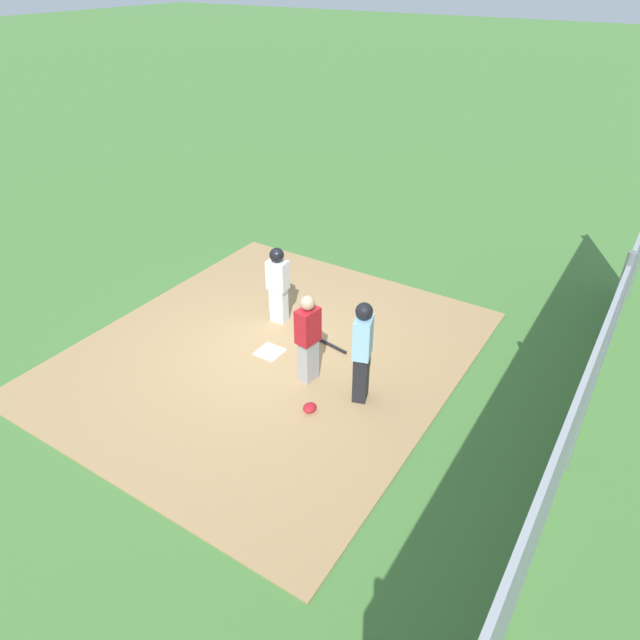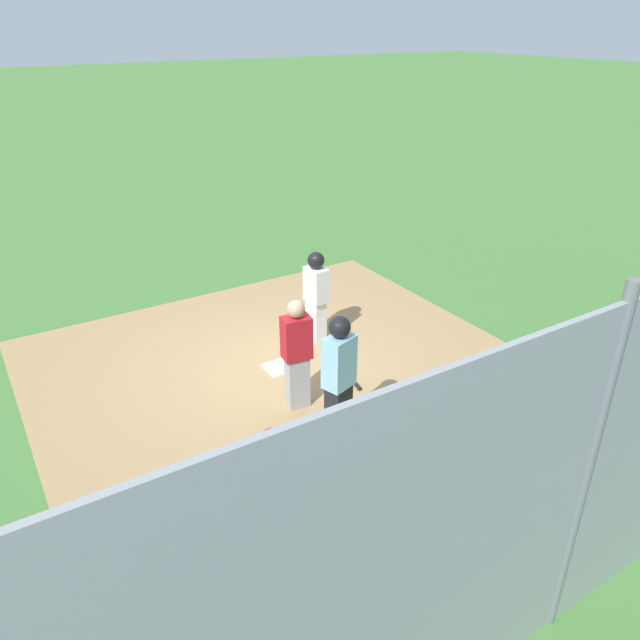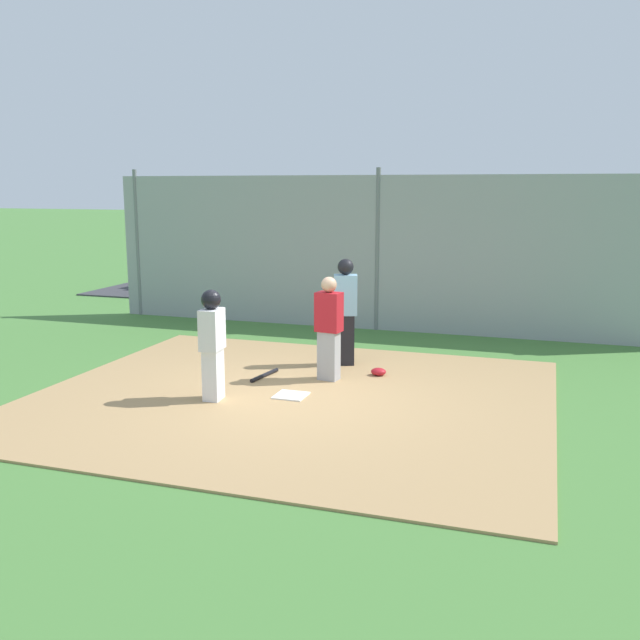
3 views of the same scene
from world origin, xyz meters
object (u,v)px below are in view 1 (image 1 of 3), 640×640
runner (278,281)px  catcher_mask (310,408)px  home_plate (270,352)px  catcher (308,338)px  baseball_bat (330,345)px  umpire (362,350)px

runner → catcher_mask: runner is taller
home_plate → runner: (0.97, 0.48, 0.87)m
catcher_mask → runner: bearing=45.9°
catcher → baseball_bat: bearing=-71.7°
home_plate → catcher_mask: bearing=-122.2°
home_plate → catcher_mask: size_ratio=1.83×
home_plate → catcher_mask: 1.74m
umpire → baseball_bat: bearing=-58.1°
home_plate → catcher_mask: (-0.93, -1.47, 0.05)m
catcher → baseball_bat: 1.29m
home_plate → catcher: 1.32m
home_plate → baseball_bat: size_ratio=0.59×
home_plate → catcher: bearing=-104.0°
runner → umpire: bearing=59.7°
runner → home_plate: bearing=22.0°
home_plate → runner: 1.39m
runner → baseball_bat: (-0.22, -1.31, -0.85)m
catcher → umpire: size_ratio=0.90×
umpire → catcher: bearing=-16.7°
catcher → baseball_bat: size_ratio=2.14×
home_plate → runner: runner is taller
home_plate → umpire: bearing=-96.5°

